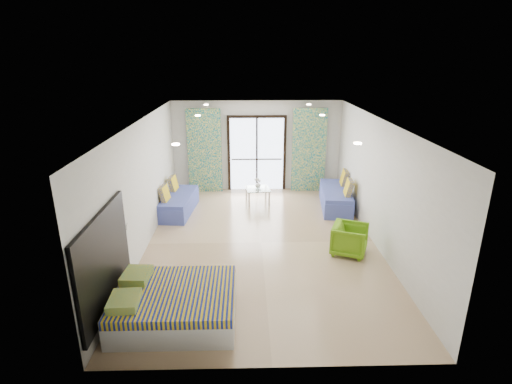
{
  "coord_description": "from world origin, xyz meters",
  "views": [
    {
      "loc": [
        -0.33,
        -8.02,
        3.98
      ],
      "look_at": [
        -0.12,
        0.12,
        1.15
      ],
      "focal_mm": 28.0,
      "sensor_mm": 36.0,
      "label": 1
    }
  ],
  "objects_px": {
    "bed": "(174,304)",
    "daybed_right": "(336,197)",
    "coffee_table": "(258,190)",
    "daybed_left": "(178,203)",
    "armchair": "(350,238)"
  },
  "relations": [
    {
      "from": "bed",
      "to": "daybed_right",
      "type": "distance_m",
      "value": 5.97
    },
    {
      "from": "daybed_right",
      "to": "coffee_table",
      "type": "xyz_separation_m",
      "value": [
        -2.13,
        0.41,
        0.09
      ]
    },
    {
      "from": "daybed_left",
      "to": "armchair",
      "type": "height_order",
      "value": "daybed_left"
    },
    {
      "from": "coffee_table",
      "to": "armchair",
      "type": "xyz_separation_m",
      "value": [
        1.83,
        -3.07,
        -0.03
      ]
    },
    {
      "from": "daybed_right",
      "to": "bed",
      "type": "bearing_deg",
      "value": -120.68
    },
    {
      "from": "bed",
      "to": "armchair",
      "type": "relative_size",
      "value": 2.63
    },
    {
      "from": "coffee_table",
      "to": "daybed_right",
      "type": "bearing_deg",
      "value": -10.89
    },
    {
      "from": "daybed_left",
      "to": "coffee_table",
      "type": "bearing_deg",
      "value": 23.25
    },
    {
      "from": "bed",
      "to": "armchair",
      "type": "height_order",
      "value": "armchair"
    },
    {
      "from": "coffee_table",
      "to": "daybed_left",
      "type": "bearing_deg",
      "value": -162.4
    },
    {
      "from": "armchair",
      "to": "daybed_right",
      "type": "bearing_deg",
      "value": 16.18
    },
    {
      "from": "daybed_left",
      "to": "coffee_table",
      "type": "relative_size",
      "value": 2.45
    },
    {
      "from": "bed",
      "to": "armchair",
      "type": "bearing_deg",
      "value": 32.66
    },
    {
      "from": "bed",
      "to": "coffee_table",
      "type": "xyz_separation_m",
      "value": [
        1.47,
        5.18,
        0.11
      ]
    },
    {
      "from": "daybed_right",
      "to": "armchair",
      "type": "distance_m",
      "value": 2.68
    }
  ]
}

